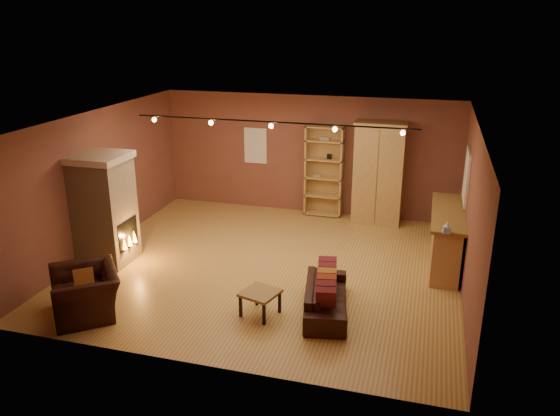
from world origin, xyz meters
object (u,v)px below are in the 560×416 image
(bookcase, at_px, (324,170))
(fireplace, at_px, (105,209))
(bar_counter, at_px, (446,238))
(coffee_table, at_px, (260,295))
(armchair, at_px, (85,285))
(armoire, at_px, (379,173))
(loveseat, at_px, (326,291))

(bookcase, bearing_deg, fireplace, -132.82)
(bar_counter, distance_m, coffee_table, 3.92)
(armchair, bearing_deg, coffee_table, 65.71)
(armoire, distance_m, coffee_table, 4.95)
(bar_counter, xyz_separation_m, armchair, (-5.47, -3.44, -0.06))
(loveseat, bearing_deg, bar_counter, -47.78)
(loveseat, relative_size, coffee_table, 2.60)
(fireplace, relative_size, bookcase, 0.99)
(armoire, bearing_deg, loveseat, -94.23)
(bar_counter, height_order, loveseat, bar_counter)
(fireplace, height_order, bookcase, bookcase)
(bar_counter, distance_m, armchair, 6.46)
(bar_counter, bearing_deg, fireplace, -165.86)
(fireplace, relative_size, armchair, 1.59)
(loveseat, bearing_deg, armchair, 97.00)
(loveseat, bearing_deg, armoire, -14.04)
(bookcase, height_order, armchair, bookcase)
(bar_counter, height_order, coffee_table, bar_counter)
(fireplace, height_order, coffee_table, fireplace)
(armchair, xyz_separation_m, coffee_table, (2.66, 0.71, -0.15))
(loveseat, bearing_deg, coffee_table, 101.76)
(armchair, bearing_deg, loveseat, 67.53)
(fireplace, distance_m, loveseat, 4.54)
(bookcase, distance_m, coffee_table, 4.95)
(fireplace, bearing_deg, armoire, 36.89)
(fireplace, bearing_deg, bar_counter, 14.14)
(armoire, distance_m, loveseat, 4.41)
(fireplace, height_order, loveseat, fireplace)
(bar_counter, bearing_deg, loveseat, -127.97)
(bar_counter, relative_size, coffee_table, 3.40)
(loveseat, distance_m, armchair, 3.81)
(fireplace, relative_size, coffee_table, 3.19)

